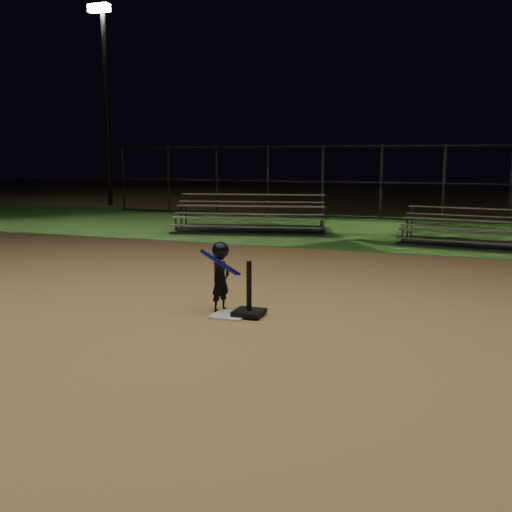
{
  "coord_description": "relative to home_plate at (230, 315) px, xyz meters",
  "views": [
    {
      "loc": [
        2.95,
        -6.97,
        2.08
      ],
      "look_at": [
        0.0,
        1.0,
        0.65
      ],
      "focal_mm": 41.3,
      "sensor_mm": 36.0,
      "label": 1
    }
  ],
  "objects": [
    {
      "name": "ground",
      "position": [
        0.0,
        0.0,
        -0.01
      ],
      "size": [
        80.0,
        80.0,
        0.0
      ],
      "primitive_type": "plane",
      "color": "#AA834D",
      "rests_on": "ground"
    },
    {
      "name": "grass_strip",
      "position": [
        0.0,
        10.0,
        -0.01
      ],
      "size": [
        60.0,
        8.0,
        0.01
      ],
      "primitive_type": "cube",
      "color": "#2C5C1D",
      "rests_on": "ground"
    },
    {
      "name": "home_plate",
      "position": [
        0.0,
        0.0,
        0.0
      ],
      "size": [
        0.45,
        0.45,
        0.02
      ],
      "primitive_type": "cube",
      "color": "beige",
      "rests_on": "ground"
    },
    {
      "name": "batting_tee",
      "position": [
        0.25,
        0.08,
        0.14
      ],
      "size": [
        0.38,
        0.38,
        0.72
      ],
      "color": "black",
      "rests_on": "home_plate"
    },
    {
      "name": "child_batter",
      "position": [
        -0.21,
        0.18,
        0.5
      ],
      "size": [
        0.47,
        0.5,
        0.96
      ],
      "rotation": [
        0.0,
        0.0,
        1.24
      ],
      "color": "black",
      "rests_on": "ground"
    },
    {
      "name": "bleacher_left",
      "position": [
        -2.99,
        8.59,
        0.2
      ],
      "size": [
        4.57,
        2.95,
        1.03
      ],
      "rotation": [
        0.0,
        0.0,
        0.23
      ],
      "color": "silver",
      "rests_on": "ground"
    },
    {
      "name": "bleacher_right",
      "position": [
        3.13,
        7.76,
        0.17
      ],
      "size": [
        3.76,
        2.16,
        0.88
      ],
      "rotation": [
        0.0,
        0.0,
        -0.12
      ],
      "color": "#A4A3A8",
      "rests_on": "ground"
    },
    {
      "name": "backstop_fence",
      "position": [
        0.0,
        13.0,
        1.24
      ],
      "size": [
        20.08,
        0.08,
        2.5
      ],
      "color": "#38383D",
      "rests_on": "ground"
    },
    {
      "name": "light_pole_left",
      "position": [
        -12.0,
        14.94,
        4.93
      ],
      "size": [
        0.9,
        0.53,
        8.3
      ],
      "color": "#2D2D30",
      "rests_on": "ground"
    }
  ]
}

